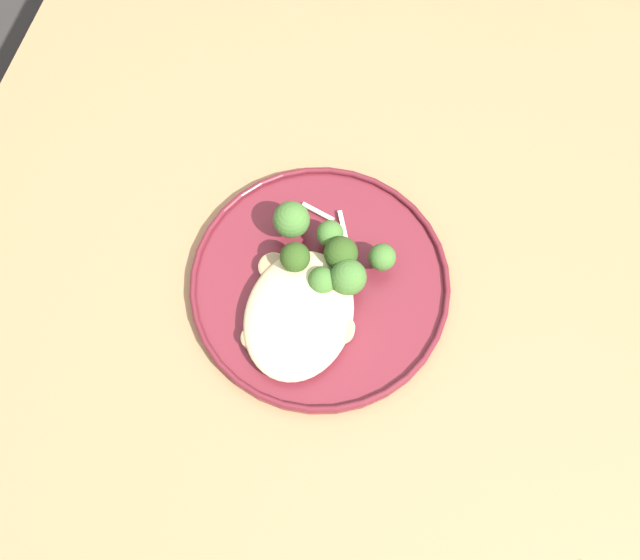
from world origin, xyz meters
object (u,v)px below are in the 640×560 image
(dinner_plate, at_px, (320,284))
(broccoli_floret_center_pile, at_px, (330,234))
(seared_scallop_tiny_bay, at_px, (252,338))
(broccoli_floret_front_edge, at_px, (322,281))
(broccoli_floret_tall_stalk, at_px, (382,258))
(seared_scallop_rear_pale, at_px, (296,331))
(seared_scallop_tilted_round, at_px, (277,308))
(seared_scallop_large_seared, at_px, (312,309))
(broccoli_floret_beside_noodles, at_px, (341,253))
(seared_scallop_half_hidden, at_px, (273,267))
(seared_scallop_center_golden, at_px, (343,330))
(broccoli_floret_left_leaning, at_px, (295,258))
(broccoli_floret_rear_charred, at_px, (291,220))
(broccoli_floret_small_sprig, at_px, (348,277))

(dinner_plate, height_order, broccoli_floret_center_pile, broccoli_floret_center_pile)
(seared_scallop_tiny_bay, height_order, broccoli_floret_front_edge, broccoli_floret_front_edge)
(broccoli_floret_tall_stalk, distance_m, broccoli_floret_center_pile, 0.06)
(broccoli_floret_center_pile, bearing_deg, seared_scallop_tiny_bay, -20.39)
(seared_scallop_rear_pale, height_order, seared_scallop_tilted_round, seared_scallop_tilted_round)
(seared_scallop_large_seared, relative_size, broccoli_floret_beside_noodles, 0.51)
(seared_scallop_half_hidden, relative_size, broccoli_floret_center_pile, 0.76)
(seared_scallop_center_golden, distance_m, broccoli_floret_center_pile, 0.11)
(dinner_plate, bearing_deg, seared_scallop_center_golden, 38.79)
(seared_scallop_large_seared, xyz_separation_m, broccoli_floret_left_leaning, (-0.04, -0.03, 0.02))
(seared_scallop_tiny_bay, xyz_separation_m, seared_scallop_large_seared, (-0.05, 0.05, 0.00))
(broccoli_floret_tall_stalk, height_order, broccoli_floret_beside_noodles, broccoli_floret_beside_noodles)
(dinner_plate, bearing_deg, seared_scallop_large_seared, 1.34)
(broccoli_floret_beside_noodles, xyz_separation_m, broccoli_floret_rear_charred, (-0.02, -0.06, 0.00))
(seared_scallop_tiny_bay, bearing_deg, seared_scallop_tilted_round, 157.63)
(dinner_plate, height_order, broccoli_floret_small_sprig, broccoli_floret_small_sprig)
(dinner_plate, bearing_deg, seared_scallop_rear_pale, -8.02)
(seared_scallop_rear_pale, xyz_separation_m, seared_scallop_tiny_bay, (0.02, -0.04, -0.00))
(broccoli_floret_left_leaning, bearing_deg, broccoli_floret_front_edge, 67.32)
(broccoli_floret_center_pile, bearing_deg, broccoli_floret_small_sprig, 35.28)
(broccoli_floret_beside_noodles, bearing_deg, seared_scallop_half_hidden, -68.00)
(dinner_plate, xyz_separation_m, broccoli_floret_front_edge, (0.01, 0.00, 0.03))
(seared_scallop_center_golden, distance_m, broccoli_floret_tall_stalk, 0.09)
(seared_scallop_rear_pale, distance_m, broccoli_floret_rear_charred, 0.12)
(dinner_plate, bearing_deg, broccoli_floret_tall_stalk, 122.23)
(seared_scallop_center_golden, xyz_separation_m, broccoli_floret_tall_stalk, (-0.09, 0.02, 0.01))
(dinner_plate, distance_m, seared_scallop_tilted_round, 0.06)
(dinner_plate, relative_size, broccoli_floret_small_sprig, 5.47)
(broccoli_floret_rear_charred, bearing_deg, seared_scallop_tilted_round, 6.64)
(seared_scallop_rear_pale, distance_m, seared_scallop_tiny_bay, 0.05)
(dinner_plate, distance_m, broccoli_floret_tall_stalk, 0.08)
(broccoli_floret_tall_stalk, bearing_deg, seared_scallop_large_seared, -39.02)
(broccoli_floret_small_sprig, bearing_deg, seared_scallop_large_seared, -38.07)
(seared_scallop_large_seared, bearing_deg, seared_scallop_rear_pale, -19.05)
(dinner_plate, xyz_separation_m, seared_scallop_center_golden, (0.05, 0.04, 0.01))
(broccoli_floret_left_leaning, bearing_deg, seared_scallop_center_golden, 50.65)
(broccoli_floret_small_sprig, bearing_deg, broccoli_floret_rear_charred, -121.51)
(seared_scallop_center_golden, distance_m, broccoli_floret_rear_charred, 0.13)
(seared_scallop_tilted_round, bearing_deg, broccoli_floret_tall_stalk, 130.75)
(seared_scallop_tiny_bay, distance_m, broccoli_floret_small_sprig, 0.12)
(broccoli_floret_left_leaning, bearing_deg, seared_scallop_tilted_round, -6.17)
(broccoli_floret_center_pile, xyz_separation_m, broccoli_floret_left_leaning, (0.04, -0.03, 0.01))
(dinner_plate, distance_m, seared_scallop_tiny_bay, 0.10)
(seared_scallop_rear_pale, xyz_separation_m, broccoli_floret_small_sprig, (-0.07, 0.04, 0.02))
(seared_scallop_tilted_round, xyz_separation_m, seared_scallop_half_hidden, (-0.04, -0.02, -0.00))
(seared_scallop_center_golden, height_order, seared_scallop_rear_pale, seared_scallop_center_golden)
(seared_scallop_rear_pale, xyz_separation_m, broccoli_floret_front_edge, (-0.06, 0.01, 0.02))
(broccoli_floret_small_sprig, bearing_deg, broccoli_floret_beside_noodles, -150.11)
(seared_scallop_rear_pale, bearing_deg, broccoli_floret_rear_charred, -161.58)
(broccoli_floret_center_pile, relative_size, broccoli_floret_front_edge, 1.00)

